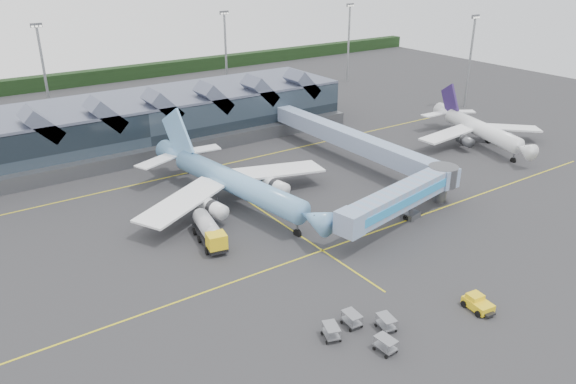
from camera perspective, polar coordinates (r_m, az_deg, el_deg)
ground at (r=80.70m, az=0.02°, el=-3.66°), size 260.00×260.00×0.00m
taxi_stripes at (r=88.28m, az=-3.67°, el=-1.21°), size 120.00×60.00×0.01m
tree_line_far at (r=177.40m, az=-20.99°, el=10.64°), size 260.00×4.00×4.00m
terminal at (r=116.74m, az=-15.53°, el=6.74°), size 90.00×22.25×12.52m
light_masts at (r=138.82m, az=-7.81°, el=13.18°), size 132.40×42.56×22.45m
main_airliner at (r=87.19m, az=-5.75°, el=1.10°), size 34.54×40.08×12.88m
regional_jet at (r=121.00m, az=18.81°, el=6.14°), size 26.80×29.93×10.44m
jet_bridge at (r=82.97m, az=12.13°, el=-0.25°), size 26.57×8.53×6.03m
fuel_truck at (r=77.00m, az=-8.08°, el=-3.78°), size 4.19×9.93×3.30m
pushback_tug at (r=66.76m, az=18.72°, el=-10.66°), size 2.64×3.83×1.61m
baggage_carts at (r=59.96m, az=7.68°, el=-13.60°), size 7.68×7.37×1.53m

